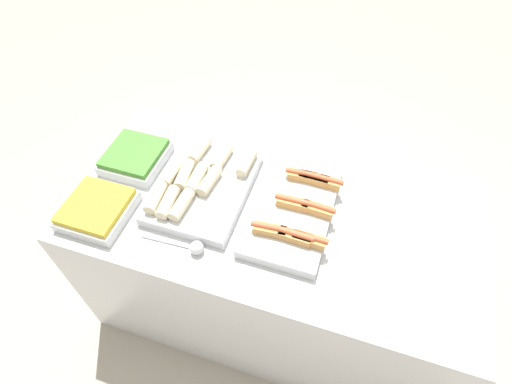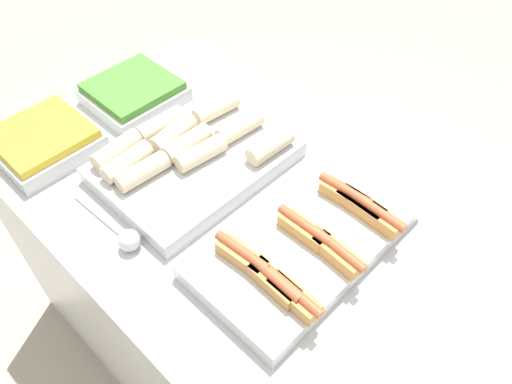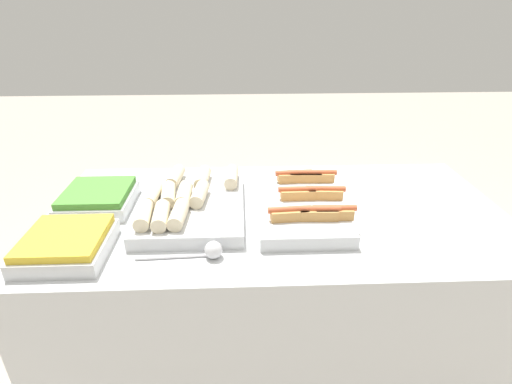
# 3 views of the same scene
# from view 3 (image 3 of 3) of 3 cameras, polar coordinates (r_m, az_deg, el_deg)

# --- Properties ---
(ground_plane) EXTENTS (12.00, 12.00, 0.00)m
(ground_plane) POSITION_cam_3_polar(r_m,az_deg,el_deg) (2.06, 2.36, -24.21)
(ground_plane) COLOR #ADA393
(counter) EXTENTS (1.71, 0.87, 0.86)m
(counter) POSITION_cam_3_polar(r_m,az_deg,el_deg) (1.75, 2.62, -15.15)
(counter) COLOR silver
(counter) RESTS_ON ground_plane
(tray_hotdogs) EXTENTS (0.33, 0.55, 0.10)m
(tray_hotdogs) POSITION_cam_3_polar(r_m,az_deg,el_deg) (1.50, 6.37, -1.44)
(tray_hotdogs) COLOR silver
(tray_hotdogs) RESTS_ON counter
(tray_wraps) EXTENTS (0.37, 0.51, 0.10)m
(tray_wraps) POSITION_cam_3_polar(r_m,az_deg,el_deg) (1.49, -9.47, -1.58)
(tray_wraps) COLOR silver
(tray_wraps) RESTS_ON counter
(tray_side_front) EXTENTS (0.26, 0.27, 0.07)m
(tray_side_front) POSITION_cam_3_polar(r_m,az_deg,el_deg) (1.38, -25.48, -6.76)
(tray_side_front) COLOR silver
(tray_side_front) RESTS_ON counter
(tray_side_back) EXTENTS (0.26, 0.27, 0.07)m
(tray_side_back) POSITION_cam_3_polar(r_m,az_deg,el_deg) (1.63, -21.62, -0.83)
(tray_side_back) COLOR silver
(tray_side_back) RESTS_ON counter
(serving_spoon_near) EXTENTS (0.27, 0.06, 0.06)m
(serving_spoon_near) POSITION_cam_3_polar(r_m,az_deg,el_deg) (1.24, -6.78, -8.34)
(serving_spoon_near) COLOR silver
(serving_spoon_near) RESTS_ON counter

